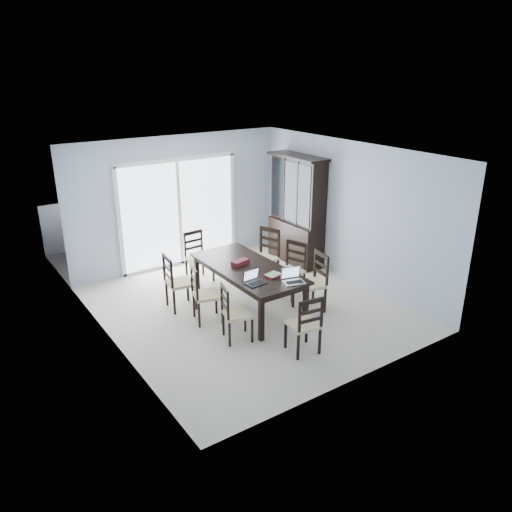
% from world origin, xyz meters
% --- Properties ---
extents(floor, '(5.00, 5.00, 0.00)m').
position_xyz_m(floor, '(0.00, 0.00, 0.00)').
color(floor, beige).
rests_on(floor, ground).
extents(ceiling, '(5.00, 5.00, 0.00)m').
position_xyz_m(ceiling, '(0.00, 0.00, 2.60)').
color(ceiling, white).
rests_on(ceiling, back_wall).
extents(back_wall, '(4.50, 0.02, 2.60)m').
position_xyz_m(back_wall, '(0.00, 2.50, 1.30)').
color(back_wall, '#A7B4C7').
rests_on(back_wall, floor).
extents(wall_left, '(0.02, 5.00, 2.60)m').
position_xyz_m(wall_left, '(-2.25, 0.00, 1.30)').
color(wall_left, '#A7B4C7').
rests_on(wall_left, floor).
extents(wall_right, '(0.02, 5.00, 2.60)m').
position_xyz_m(wall_right, '(2.25, 0.00, 1.30)').
color(wall_right, '#A7B4C7').
rests_on(wall_right, floor).
extents(balcony, '(4.50, 2.00, 0.10)m').
position_xyz_m(balcony, '(0.00, 3.50, -0.05)').
color(balcony, gray).
rests_on(balcony, ground).
extents(railing, '(4.50, 0.06, 1.10)m').
position_xyz_m(railing, '(0.00, 4.50, 0.55)').
color(railing, '#99999E').
rests_on(railing, balcony).
extents(dining_table, '(1.00, 2.20, 0.75)m').
position_xyz_m(dining_table, '(0.00, 0.00, 0.67)').
color(dining_table, black).
rests_on(dining_table, floor).
extents(china_hutch, '(0.50, 1.38, 2.20)m').
position_xyz_m(china_hutch, '(2.02, 1.25, 1.07)').
color(china_hutch, black).
rests_on(china_hutch, floor).
extents(sliding_door, '(2.52, 0.05, 2.18)m').
position_xyz_m(sliding_door, '(0.00, 2.48, 1.09)').
color(sliding_door, silver).
rests_on(sliding_door, floor).
extents(chair_left_near, '(0.48, 0.47, 1.01)m').
position_xyz_m(chair_left_near, '(-0.77, -0.74, 0.54)').
color(chair_left_near, black).
rests_on(chair_left_near, floor).
extents(chair_left_mid, '(0.52, 0.51, 1.09)m').
position_xyz_m(chair_left_mid, '(-0.85, 0.02, 0.58)').
color(chair_left_mid, black).
rests_on(chair_left_mid, floor).
extents(chair_left_far, '(0.47, 0.46, 1.11)m').
position_xyz_m(chair_left_far, '(-1.01, 0.66, 0.59)').
color(chair_left_far, black).
rests_on(chair_left_far, floor).
extents(chair_right_near, '(0.51, 0.50, 1.14)m').
position_xyz_m(chair_right_near, '(0.90, -0.65, 0.60)').
color(chair_right_near, black).
rests_on(chair_right_near, floor).
extents(chair_right_mid, '(0.54, 0.53, 1.11)m').
position_xyz_m(chair_right_mid, '(0.95, 0.01, 0.59)').
color(chair_right_mid, black).
rests_on(chair_right_mid, floor).
extents(chair_right_far, '(0.58, 0.58, 1.20)m').
position_xyz_m(chair_right_far, '(0.88, 0.71, 0.63)').
color(chair_right_far, black).
rests_on(chair_right_far, floor).
extents(chair_end_near, '(0.44, 0.45, 1.04)m').
position_xyz_m(chair_end_near, '(-0.12, -1.66, 0.55)').
color(chair_end_near, black).
rests_on(chair_end_near, floor).
extents(chair_end_far, '(0.43, 0.44, 1.08)m').
position_xyz_m(chair_end_far, '(-0.12, 1.57, 0.57)').
color(chair_end_far, black).
rests_on(chair_end_far, floor).
extents(laptop_dark, '(0.31, 0.23, 0.20)m').
position_xyz_m(laptop_dark, '(-0.27, -0.64, 0.80)').
color(laptop_dark, black).
rests_on(laptop_dark, dining_table).
extents(laptop_silver, '(0.36, 0.29, 0.22)m').
position_xyz_m(laptop_silver, '(0.22, -0.94, 0.80)').
color(laptop_silver, silver).
rests_on(laptop_silver, dining_table).
extents(book_stack, '(0.27, 0.23, 0.04)m').
position_xyz_m(book_stack, '(0.10, -0.56, 0.77)').
color(book_stack, maroon).
rests_on(book_stack, dining_table).
extents(cell_phone, '(0.11, 0.08, 0.01)m').
position_xyz_m(cell_phone, '(0.13, -1.00, 0.76)').
color(cell_phone, black).
rests_on(cell_phone, dining_table).
extents(game_box, '(0.32, 0.21, 0.07)m').
position_xyz_m(game_box, '(-0.05, 0.15, 0.79)').
color(game_box, '#430D19').
rests_on(game_box, dining_table).
extents(hot_tub, '(1.81, 1.66, 0.85)m').
position_xyz_m(hot_tub, '(-0.57, 3.54, 0.43)').
color(hot_tub, brown).
rests_on(hot_tub, balcony).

